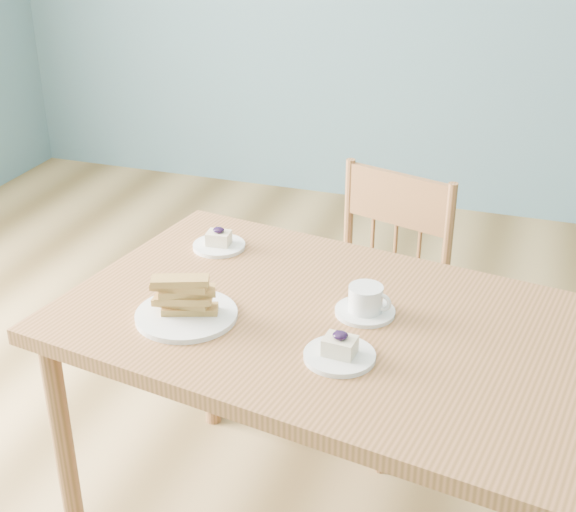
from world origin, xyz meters
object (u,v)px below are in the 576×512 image
at_px(biscotti_plate, 186,304).
at_px(dining_chair, 372,307).
at_px(dining_table, 351,350).
at_px(cheesecake_plate_near, 340,352).
at_px(coffee_cup, 366,302).
at_px(cheesecake_plate_far, 219,243).

bearing_deg(biscotti_plate, dining_chair, 67.36).
height_order(dining_table, cheesecake_plate_near, cheesecake_plate_near).
relative_size(cheesecake_plate_near, coffee_cup, 1.09).
bearing_deg(dining_chair, biscotti_plate, -95.51).
relative_size(cheesecake_plate_near, cheesecake_plate_far, 1.08).
distance_m(cheesecake_plate_far, biscotti_plate, 0.37).
xyz_separation_m(dining_chair, cheesecake_plate_far, (-0.36, -0.32, 0.31)).
relative_size(dining_chair, coffee_cup, 5.98).
bearing_deg(dining_chair, coffee_cup, -62.59).
distance_m(cheesecake_plate_near, coffee_cup, 0.20).
height_order(dining_table, coffee_cup, coffee_cup).
height_order(dining_chair, cheesecake_plate_far, dining_chair).
bearing_deg(coffee_cup, cheesecake_plate_near, -83.18).
bearing_deg(cheesecake_plate_near, biscotti_plate, 172.70).
relative_size(dining_chair, biscotti_plate, 3.56).
bearing_deg(biscotti_plate, cheesecake_plate_far, 101.64).
relative_size(dining_table, cheesecake_plate_far, 10.26).
relative_size(coffee_cup, biscotti_plate, 0.60).
height_order(cheesecake_plate_far, biscotti_plate, biscotti_plate).
bearing_deg(biscotti_plate, coffee_cup, 21.28).
height_order(dining_chair, biscotti_plate, dining_chair).
distance_m(dining_chair, biscotti_plate, 0.80).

